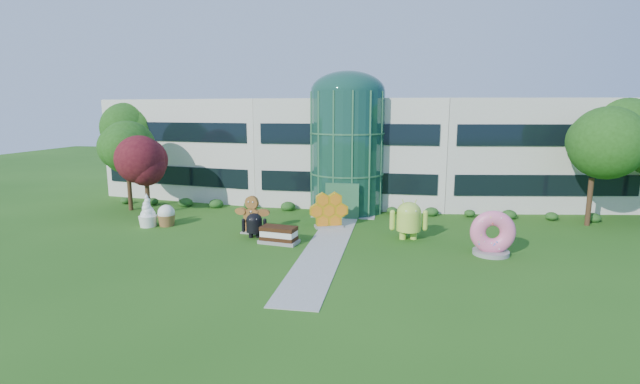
% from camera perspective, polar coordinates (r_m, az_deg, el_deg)
% --- Properties ---
extents(ground, '(140.00, 140.00, 0.00)m').
position_cam_1_polar(ground, '(27.62, 0.33, -7.57)').
color(ground, '#215114').
rests_on(ground, ground).
extents(building, '(46.00, 15.00, 9.30)m').
position_cam_1_polar(building, '(44.32, 4.27, 5.26)').
color(building, beige).
rests_on(building, ground).
extents(atrium, '(6.00, 6.00, 9.80)m').
position_cam_1_polar(atrium, '(38.35, 3.36, 4.89)').
color(atrium, '#194738').
rests_on(atrium, ground).
extents(walkway, '(2.40, 20.00, 0.04)m').
position_cam_1_polar(walkway, '(29.50, 0.99, -6.37)').
color(walkway, '#9E9E93').
rests_on(walkway, ground).
extents(tree_red, '(4.00, 4.00, 6.00)m').
position_cam_1_polar(tree_red, '(39.29, -20.58, 1.59)').
color(tree_red, '#3F0C14').
rests_on(tree_red, ground).
extents(trees_backdrop, '(52.00, 8.00, 8.40)m').
position_cam_1_polar(trees_backdrop, '(39.41, 3.52, 4.00)').
color(trees_backdrop, '#1E4912').
rests_on(trees_backdrop, ground).
extents(android_green, '(2.79, 2.06, 2.92)m').
position_cam_1_polar(android_green, '(30.76, 10.88, -3.09)').
color(android_green, '#ADD744').
rests_on(android_green, ground).
extents(android_black, '(1.91, 1.47, 1.94)m').
position_cam_1_polar(android_black, '(30.99, -8.10, -3.84)').
color(android_black, black).
rests_on(android_black, ground).
extents(donut, '(2.60, 1.26, 2.70)m').
position_cam_1_polar(donut, '(28.85, 20.42, -4.67)').
color(donut, '#DB538D').
rests_on(donut, ground).
extents(gingerbread, '(2.95, 1.42, 2.62)m').
position_cam_1_polar(gingerbread, '(32.12, -8.36, -2.73)').
color(gingerbread, brown).
rests_on(gingerbread, ground).
extents(ice_cream_sandwich, '(2.63, 1.62, 1.10)m').
position_cam_1_polar(ice_cream_sandwich, '(29.62, -5.09, -5.27)').
color(ice_cream_sandwich, black).
rests_on(ice_cream_sandwich, ground).
extents(honeycomb, '(3.14, 2.03, 2.32)m').
position_cam_1_polar(honeycomb, '(33.23, 1.09, -2.44)').
color(honeycomb, orange).
rests_on(honeycomb, ground).
extents(froyo, '(1.47, 1.47, 2.41)m').
position_cam_1_polar(froyo, '(35.73, -20.48, -2.13)').
color(froyo, white).
rests_on(froyo, ground).
extents(cupcake, '(1.68, 1.68, 1.57)m').
position_cam_1_polar(cupcake, '(35.60, -18.38, -2.74)').
color(cupcake, white).
rests_on(cupcake, ground).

